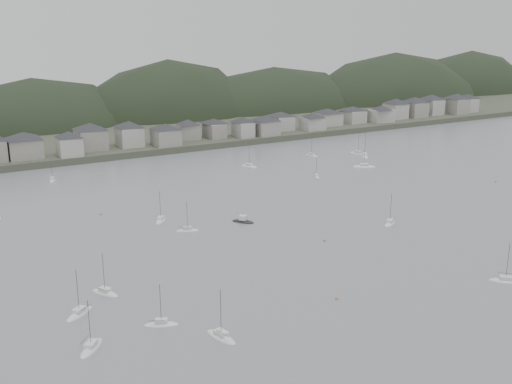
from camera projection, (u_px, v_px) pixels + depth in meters
ground at (425, 296)px, 133.13m from camera, size 900.00×900.00×0.00m
far_shore_land at (82, 118)px, 378.44m from camera, size 900.00×250.00×3.00m
forested_ridge at (103, 144)px, 362.90m from camera, size 851.55×103.94×102.57m
waterfront_town at (235, 125)px, 307.94m from camera, size 451.48×28.46×12.92m
moored_fleet at (262, 220)px, 184.50m from camera, size 211.88×173.89×13.81m
motor_launch_far at (243, 221)px, 183.09m from camera, size 6.41×7.25×3.73m
mooring_buoys at (253, 241)px, 167.17m from camera, size 193.34×148.33×0.70m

